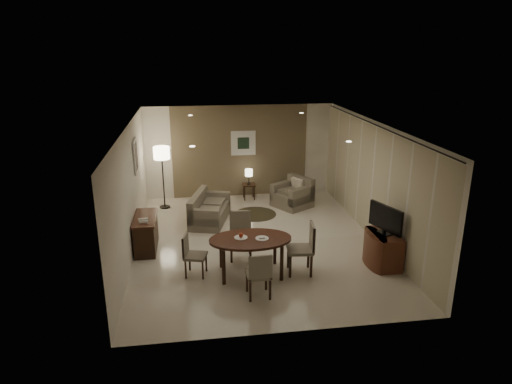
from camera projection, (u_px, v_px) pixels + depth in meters
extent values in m
cube|color=beige|center=(257.00, 242.00, 10.54)|extent=(5.50, 7.00, 0.00)
cube|color=white|center=(257.00, 126.00, 9.70)|extent=(5.50, 7.00, 0.00)
cube|color=brown|center=(240.00, 151.00, 13.41)|extent=(5.50, 0.00, 2.70)
cube|color=white|center=(130.00, 192.00, 9.74)|extent=(0.00, 7.00, 2.70)
cube|color=white|center=(375.00, 181.00, 10.50)|extent=(0.00, 7.00, 2.70)
cube|color=brown|center=(240.00, 151.00, 13.40)|extent=(3.96, 0.03, 2.70)
cylinder|color=black|center=(377.00, 125.00, 10.09)|extent=(0.03, 6.80, 0.03)
cube|color=silver|center=(243.00, 143.00, 13.31)|extent=(0.72, 0.03, 0.72)
cube|color=black|center=(243.00, 143.00, 13.30)|extent=(0.34, 0.01, 0.34)
cube|color=silver|center=(136.00, 156.00, 10.72)|extent=(0.03, 0.60, 0.80)
cube|color=gray|center=(136.00, 156.00, 10.72)|extent=(0.01, 0.46, 0.64)
cylinder|color=white|center=(192.00, 146.00, 7.82)|extent=(0.10, 0.10, 0.01)
cylinder|color=white|center=(349.00, 142.00, 8.21)|extent=(0.10, 0.10, 0.01)
cylinder|color=white|center=(190.00, 115.00, 11.21)|extent=(0.10, 0.10, 0.01)
cylinder|color=white|center=(301.00, 113.00, 11.59)|extent=(0.10, 0.10, 0.01)
cylinder|color=white|center=(241.00, 238.00, 8.88)|extent=(0.26, 0.26, 0.02)
cylinder|color=white|center=(262.00, 238.00, 8.84)|extent=(0.26, 0.26, 0.02)
sphere|color=#9E2812|center=(241.00, 235.00, 8.87)|extent=(0.09, 0.09, 0.09)
cube|color=white|center=(262.00, 237.00, 8.84)|extent=(0.12, 0.08, 0.03)
cylinder|color=#39301F|center=(255.00, 214.00, 12.25)|extent=(1.13, 1.13, 0.01)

